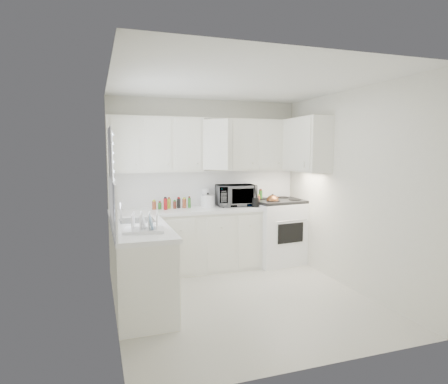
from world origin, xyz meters
name	(u,v)px	position (x,y,z in m)	size (l,w,h in m)	color
floor	(242,299)	(0.00, 0.00, 0.00)	(3.20, 3.20, 0.00)	beige
ceiling	(243,82)	(0.00, 0.00, 2.60)	(3.20, 3.20, 0.00)	white
wall_back	(206,183)	(0.00, 1.60, 1.30)	(3.00, 3.00, 0.00)	silver
wall_front	(315,215)	(0.00, -1.60, 1.30)	(3.00, 3.00, 0.00)	silver
wall_left	(112,199)	(-1.50, 0.00, 1.30)	(3.20, 3.20, 0.00)	silver
wall_right	(349,190)	(1.50, 0.00, 1.30)	(3.20, 3.20, 0.00)	silver
window_blinds	(112,174)	(-1.48, 0.35, 1.55)	(0.06, 0.96, 1.06)	white
lower_cabinets_back	(187,242)	(-0.39, 1.30, 0.45)	(2.22, 0.60, 0.90)	silver
lower_cabinets_left	(140,268)	(-1.20, 0.20, 0.45)	(0.60, 1.60, 0.90)	silver
countertop_back	(187,211)	(-0.39, 1.29, 0.93)	(2.24, 0.64, 0.05)	white
countertop_left	(140,228)	(-1.19, 0.20, 0.93)	(0.64, 1.62, 0.05)	white
backsplash_back	(206,188)	(0.00, 1.59, 1.23)	(2.98, 0.02, 0.55)	white
backsplash_left	(113,203)	(-1.49, 0.20, 1.23)	(0.02, 1.60, 0.55)	white
upper_cabinets_back	(209,171)	(0.00, 1.44, 1.50)	(3.00, 0.33, 0.80)	silver
upper_cabinets_right	(306,172)	(1.33, 0.82, 1.50)	(0.33, 0.90, 0.80)	silver
sink	(137,211)	(-1.19, 0.55, 1.07)	(0.42, 0.38, 0.30)	gray
stove	(278,222)	(1.12, 1.29, 0.66)	(0.86, 0.70, 1.32)	white
tea_kettle	(273,200)	(0.94, 1.13, 1.05)	(0.24, 0.20, 0.22)	brown
frying_pan	(284,202)	(1.30, 1.45, 0.96)	(0.25, 0.42, 0.04)	black
microwave	(236,193)	(0.42, 1.36, 1.15)	(0.59, 0.33, 0.40)	gray
rice_cooker	(208,200)	(-0.03, 1.39, 1.06)	(0.22, 0.22, 0.22)	white
paper_towel	(206,197)	(-0.03, 1.48, 1.08)	(0.12, 0.12, 0.27)	white
utensil_crock	(256,196)	(0.66, 1.14, 1.12)	(0.12, 0.12, 0.35)	black
dish_rack	(144,221)	(-1.18, -0.13, 1.07)	(0.42, 0.32, 0.23)	white
spice_left_0	(154,205)	(-0.85, 1.42, 1.02)	(0.06, 0.06, 0.13)	#9F492B
spice_left_1	(160,205)	(-0.78, 1.33, 1.02)	(0.06, 0.06, 0.13)	#2F7125
spice_left_2	(164,204)	(-0.70, 1.42, 1.02)	(0.06, 0.06, 0.13)	#A21517
spice_left_3	(170,205)	(-0.62, 1.33, 1.02)	(0.06, 0.06, 0.13)	#B9D131
spice_left_4	(174,204)	(-0.55, 1.42, 1.02)	(0.06, 0.06, 0.13)	maroon
spice_left_5	(180,204)	(-0.47, 1.33, 1.02)	(0.06, 0.06, 0.13)	black
spice_left_6	(184,203)	(-0.40, 1.42, 1.02)	(0.06, 0.06, 0.13)	#9F492B
spice_left_7	(190,204)	(-0.32, 1.33, 1.02)	(0.06, 0.06, 0.13)	#2F7125
sauce_right_0	(243,199)	(0.58, 1.46, 1.05)	(0.06, 0.06, 0.19)	#A21517
sauce_right_1	(248,199)	(0.64, 1.40, 1.05)	(0.06, 0.06, 0.19)	#B9D131
sauce_right_2	(249,198)	(0.69, 1.46, 1.05)	(0.06, 0.06, 0.19)	maroon
sauce_right_3	(254,199)	(0.74, 1.40, 1.05)	(0.06, 0.06, 0.19)	black
sauce_right_4	(256,198)	(0.80, 1.46, 1.05)	(0.06, 0.06, 0.19)	#9F492B
sauce_right_5	(260,198)	(0.85, 1.40, 1.05)	(0.06, 0.06, 0.19)	#2F7125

